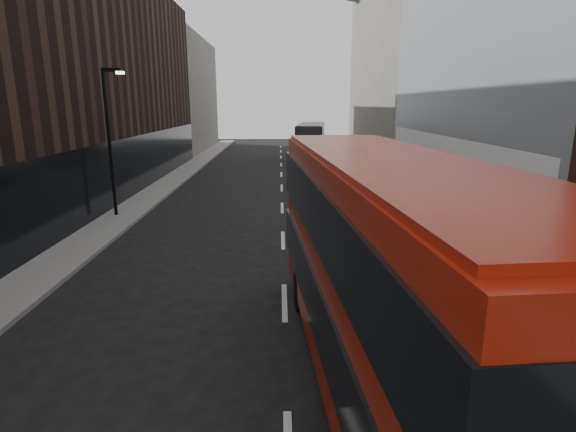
{
  "coord_description": "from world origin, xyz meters",
  "views": [
    {
      "loc": [
        -0.12,
        -3.9,
        5.53
      ],
      "look_at": [
        0.1,
        8.19,
        2.5
      ],
      "focal_mm": 28.0,
      "sensor_mm": 36.0,
      "label": 1
    }
  ],
  "objects_px": {
    "car_a": "(351,206)",
    "red_bus": "(385,266)",
    "grey_bus": "(311,140)",
    "car_c": "(305,180)",
    "street_lamp": "(110,133)",
    "car_b": "(352,192)"
  },
  "relations": [
    {
      "from": "grey_bus",
      "to": "car_c",
      "type": "distance_m",
      "value": 17.08
    },
    {
      "from": "grey_bus",
      "to": "car_a",
      "type": "bearing_deg",
      "value": -82.98
    },
    {
      "from": "car_c",
      "to": "street_lamp",
      "type": "bearing_deg",
      "value": -147.9
    },
    {
      "from": "car_a",
      "to": "car_b",
      "type": "distance_m",
      "value": 3.96
    },
    {
      "from": "car_a",
      "to": "car_c",
      "type": "xyz_separation_m",
      "value": [
        -1.74,
        8.37,
        -0.12
      ]
    },
    {
      "from": "street_lamp",
      "to": "grey_bus",
      "type": "xyz_separation_m",
      "value": [
        11.32,
        24.45,
        -2.26
      ]
    },
    {
      "from": "street_lamp",
      "to": "car_c",
      "type": "distance_m",
      "value": 12.81
    },
    {
      "from": "car_b",
      "to": "street_lamp",
      "type": "bearing_deg",
      "value": -159.71
    },
    {
      "from": "car_a",
      "to": "red_bus",
      "type": "bearing_deg",
      "value": -95.81
    },
    {
      "from": "street_lamp",
      "to": "grey_bus",
      "type": "bearing_deg",
      "value": 65.16
    },
    {
      "from": "street_lamp",
      "to": "grey_bus",
      "type": "distance_m",
      "value": 27.04
    },
    {
      "from": "car_a",
      "to": "car_b",
      "type": "relative_size",
      "value": 1.03
    },
    {
      "from": "red_bus",
      "to": "grey_bus",
      "type": "distance_m",
      "value": 38.46
    },
    {
      "from": "car_b",
      "to": "car_c",
      "type": "xyz_separation_m",
      "value": [
        -2.4,
        4.47,
        -0.07
      ]
    },
    {
      "from": "car_a",
      "to": "car_c",
      "type": "distance_m",
      "value": 8.55
    },
    {
      "from": "car_c",
      "to": "car_a",
      "type": "bearing_deg",
      "value": -83.58
    },
    {
      "from": "grey_bus",
      "to": "car_c",
      "type": "height_order",
      "value": "grey_bus"
    },
    {
      "from": "street_lamp",
      "to": "red_bus",
      "type": "xyz_separation_m",
      "value": [
        10.07,
        -13.98,
        -1.61
      ]
    },
    {
      "from": "street_lamp",
      "to": "car_b",
      "type": "bearing_deg",
      "value": 13.91
    },
    {
      "from": "red_bus",
      "to": "grey_bus",
      "type": "xyz_separation_m",
      "value": [
        1.25,
        38.43,
        -0.66
      ]
    },
    {
      "from": "street_lamp",
      "to": "car_c",
      "type": "relative_size",
      "value": 1.61
    },
    {
      "from": "red_bus",
      "to": "car_b",
      "type": "bearing_deg",
      "value": 78.74
    }
  ]
}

